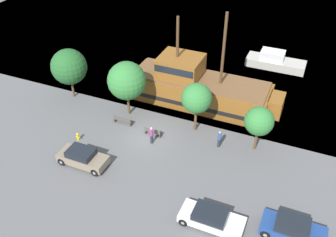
{
  "coord_description": "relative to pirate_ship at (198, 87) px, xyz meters",
  "views": [
    {
      "loc": [
        12.45,
        -24.29,
        22.06
      ],
      "look_at": [
        1.18,
        2.0,
        1.2
      ],
      "focal_mm": 40.0,
      "sensor_mm": 36.0,
      "label": 1
    }
  ],
  "objects": [
    {
      "name": "tree_row_midwest",
      "position": [
        1.42,
        -4.66,
        1.78
      ],
      "size": [
        2.83,
        2.83,
        5.01
      ],
      "color": "brown",
      "rests_on": "ground_plane"
    },
    {
      "name": "tree_row_west",
      "position": [
        7.3,
        -5.2,
        1.27
      ],
      "size": [
        2.56,
        2.56,
        4.37
      ],
      "color": "brown",
      "rests_on": "ground_plane"
    },
    {
      "name": "pedestrian_walking_near",
      "position": [
        4.25,
        -6.17,
        -0.92
      ],
      "size": [
        0.32,
        0.32,
        1.72
      ],
      "color": "#232838",
      "rests_on": "ground_plane"
    },
    {
      "name": "fire_hydrant",
      "position": [
        -8.02,
        -10.37,
        -1.39
      ],
      "size": [
        0.42,
        0.25,
        0.76
      ],
      "color": "yellow",
      "rests_on": "ground_plane"
    },
    {
      "name": "parked_car_curb_rear",
      "position": [
        11.74,
        -13.45,
        -1.05
      ],
      "size": [
        4.41,
        1.96,
        1.5
      ],
      "color": "navy",
      "rests_on": "ground_plane"
    },
    {
      "name": "parked_car_curb_front",
      "position": [
        6.27,
        -14.71,
        -1.13
      ],
      "size": [
        4.63,
        1.97,
        1.32
      ],
      "color": "white",
      "rests_on": "ground_plane"
    },
    {
      "name": "parked_car_curb_mid",
      "position": [
        -5.73,
        -12.95,
        -1.05
      ],
      "size": [
        4.29,
        1.89,
        1.5
      ],
      "color": "#7F705B",
      "rests_on": "ground_plane"
    },
    {
      "name": "moored_boat_dockside",
      "position": [
        6.09,
        11.1,
        -1.04
      ],
      "size": [
        7.02,
        2.47,
        2.04
      ],
      "color": "#B7B2A8",
      "rests_on": "water_surface"
    },
    {
      "name": "ground_plane",
      "position": [
        -2.21,
        -7.54,
        -1.8
      ],
      "size": [
        160.0,
        160.0,
        0.0
      ],
      "primitive_type": "plane",
      "color": "#5B5B5E"
    },
    {
      "name": "pedestrian_walking_far",
      "position": [
        -1.56,
        -8.09,
        -0.9
      ],
      "size": [
        0.32,
        0.32,
        1.76
      ],
      "color": "#232838",
      "rests_on": "ground_plane"
    },
    {
      "name": "bench_promenade_east",
      "position": [
        -5.39,
        -6.58,
        -1.35
      ],
      "size": [
        1.88,
        0.45,
        0.85
      ],
      "color": "#4C4742",
      "rests_on": "ground_plane"
    },
    {
      "name": "bench_promenade_west",
      "position": [
        -1.91,
        -7.05,
        -1.36
      ],
      "size": [
        1.61,
        0.45,
        0.85
      ],
      "color": "#4C4742",
      "rests_on": "ground_plane"
    },
    {
      "name": "tree_row_east",
      "position": [
        -12.72,
        -4.26,
        1.81
      ],
      "size": [
        3.73,
        3.73,
        5.48
      ],
      "color": "brown",
      "rests_on": "ground_plane"
    },
    {
      "name": "tree_row_mideast",
      "position": [
        -5.67,
        -4.76,
        2.04
      ],
      "size": [
        3.76,
        3.76,
        5.72
      ],
      "color": "brown",
      "rests_on": "ground_plane"
    },
    {
      "name": "pirate_ship",
      "position": [
        0.0,
        0.0,
        0.0
      ],
      "size": [
        15.77,
        4.75,
        10.16
      ],
      "color": "brown",
      "rests_on": "water_surface"
    }
  ]
}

